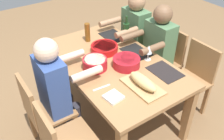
% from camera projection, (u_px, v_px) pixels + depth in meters
% --- Properties ---
extents(ground_plane, '(8.00, 8.00, 0.00)m').
position_uv_depth(ground_plane, '(112.00, 112.00, 2.97)').
color(ground_plane, brown).
extents(dining_table, '(1.61, 0.96, 0.74)m').
position_uv_depth(dining_table, '(112.00, 68.00, 2.59)').
color(dining_table, '#9E7044').
rests_on(dining_table, ground_plane).
extents(chair_far_left, '(0.40, 0.40, 0.85)m').
position_uv_depth(chair_far_left, '(142.00, 44.00, 3.35)').
color(chair_far_left, '#9E7044').
rests_on(chair_far_left, ground_plane).
extents(diner_far_left, '(0.41, 0.53, 1.20)m').
position_uv_depth(diner_far_left, '(132.00, 33.00, 3.14)').
color(diner_far_left, '#2D2D38').
rests_on(diner_far_left, ground_plane).
extents(chair_near_center, '(0.40, 0.40, 0.85)m').
position_uv_depth(chair_near_center, '(42.00, 111.00, 2.32)').
color(chair_near_center, '#9E7044').
rests_on(chair_near_center, ground_plane).
extents(diner_near_center, '(0.41, 0.53, 1.20)m').
position_uv_depth(diner_near_center, '(57.00, 86.00, 2.28)').
color(diner_near_center, '#2D2D38').
rests_on(diner_near_center, ground_plane).
extents(chair_far_right, '(0.40, 0.40, 0.85)m').
position_uv_depth(chair_far_right, '(193.00, 76.00, 2.76)').
color(chair_far_right, '#9E7044').
rests_on(chair_far_right, ground_plane).
extents(chair_far_center, '(0.40, 0.40, 0.85)m').
position_uv_depth(chair_far_center, '(165.00, 58.00, 3.05)').
color(chair_far_center, '#9E7044').
rests_on(chair_far_center, ground_plane).
extents(diner_far_center, '(0.41, 0.53, 1.20)m').
position_uv_depth(diner_far_center, '(156.00, 48.00, 2.85)').
color(diner_far_center, '#2D2D38').
rests_on(diner_far_center, ground_plane).
extents(serving_bowl_greens, '(0.29, 0.29, 0.07)m').
position_uv_depth(serving_bowl_greens, '(104.00, 48.00, 2.68)').
color(serving_bowl_greens, red).
rests_on(serving_bowl_greens, dining_table).
extents(serving_bowl_salad, '(0.27, 0.27, 0.09)m').
position_uv_depth(serving_bowl_salad, '(126.00, 62.00, 2.44)').
color(serving_bowl_salad, '#B21923').
rests_on(serving_bowl_salad, dining_table).
extents(serving_bowl_pasta, '(0.24, 0.24, 0.11)m').
position_uv_depth(serving_bowl_pasta, '(95.00, 63.00, 2.40)').
color(serving_bowl_pasta, '#B21923').
rests_on(serving_bowl_pasta, dining_table).
extents(cutting_board, '(0.40, 0.23, 0.02)m').
position_uv_depth(cutting_board, '(142.00, 86.00, 2.19)').
color(cutting_board, tan).
rests_on(cutting_board, dining_table).
extents(bread_loaf, '(0.32, 0.12, 0.09)m').
position_uv_depth(bread_loaf, '(143.00, 81.00, 2.16)').
color(bread_loaf, tan).
rests_on(bread_loaf, cutting_board).
extents(wine_bottle, '(0.08, 0.08, 0.29)m').
position_uv_depth(wine_bottle, '(126.00, 31.00, 2.86)').
color(wine_bottle, '#193819').
rests_on(wine_bottle, dining_table).
extents(beer_bottle, '(0.06, 0.06, 0.22)m').
position_uv_depth(beer_bottle, '(87.00, 32.00, 2.82)').
color(beer_bottle, brown).
rests_on(beer_bottle, dining_table).
extents(wine_glass, '(0.08, 0.08, 0.17)m').
position_uv_depth(wine_glass, '(149.00, 50.00, 2.50)').
color(wine_glass, silver).
rests_on(wine_glass, dining_table).
extents(fork_near_right, '(0.03, 0.17, 0.01)m').
position_uv_depth(fork_near_right, '(102.00, 88.00, 2.19)').
color(fork_near_right, silver).
rests_on(fork_near_right, dining_table).
extents(placemat_far_left, '(0.32, 0.23, 0.01)m').
position_uv_depth(placemat_far_left, '(113.00, 36.00, 2.98)').
color(placemat_far_left, black).
rests_on(placemat_far_left, dining_table).
extents(placemat_far_right, '(0.32, 0.23, 0.01)m').
position_uv_depth(placemat_far_right, '(165.00, 72.00, 2.39)').
color(placemat_far_right, black).
rests_on(placemat_far_right, dining_table).
extents(placemat_far_center, '(0.32, 0.23, 0.01)m').
position_uv_depth(placemat_far_center, '(136.00, 52.00, 2.68)').
color(placemat_far_center, black).
rests_on(placemat_far_center, dining_table).
extents(napkin_stack, '(0.16, 0.16, 0.02)m').
position_uv_depth(napkin_stack, '(113.00, 97.00, 2.08)').
color(napkin_stack, white).
rests_on(napkin_stack, dining_table).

